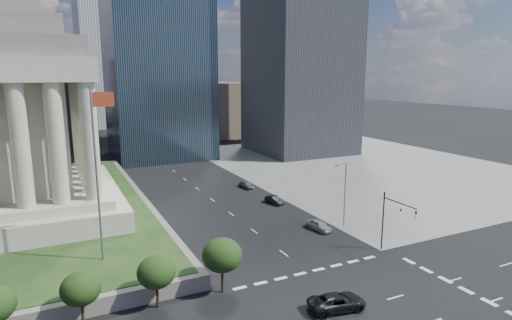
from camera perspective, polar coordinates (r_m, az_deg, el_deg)
ground at (r=130.50m, az=-13.89°, el=0.84°), size 500.00×500.00×0.00m
sidewalk_ne at (r=114.49m, az=13.92°, el=-0.60°), size 68.00×90.00×0.03m
flagpole at (r=50.91m, az=-20.37°, el=-0.66°), size 2.52×0.24×20.00m
midrise_glass at (r=124.19m, az=-13.13°, el=14.27°), size 26.00×26.00×60.00m
building_filler_ne at (r=166.79m, az=-5.43°, el=6.81°), size 20.00×30.00×20.00m
building_filler_nw at (r=156.03m, az=-27.45°, el=6.76°), size 24.00×30.00×28.00m
traffic_signal_ne at (r=58.12m, az=17.83°, el=-7.08°), size 0.30×5.74×8.00m
street_lamp_north at (r=66.69m, az=11.67°, el=-4.03°), size 2.13×0.22×10.00m
pickup_truck at (r=45.61m, az=10.77°, el=-18.09°), size 3.59×6.23×1.63m
parked_sedan_near at (r=65.78m, az=8.42°, el=-8.60°), size 4.69×2.35×1.54m
parked_sedan_mid at (r=78.03m, az=2.47°, el=-5.34°), size 4.31×2.12×1.36m
parked_sedan_far at (r=88.44m, az=-1.28°, el=-3.29°), size 4.34×1.91×1.45m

